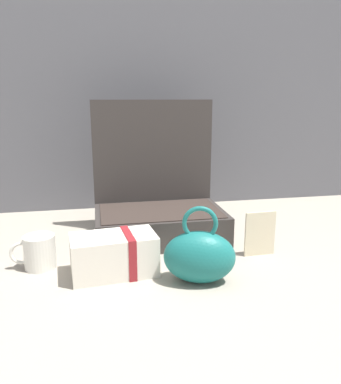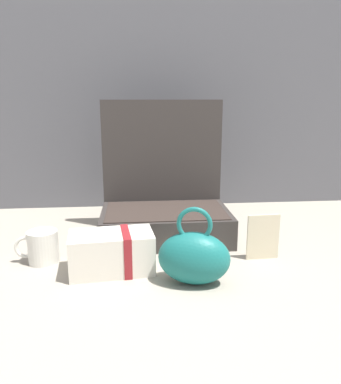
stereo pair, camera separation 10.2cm
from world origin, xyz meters
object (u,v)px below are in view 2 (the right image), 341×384
coffee_mug (42,247)px  info_card_left (263,237)px  cream_toiletry_bag (113,252)px  open_suitcase (165,205)px  teal_pouch_handbag (194,257)px

coffee_mug → info_card_left: (0.61, -0.03, 0.02)m
cream_toiletry_bag → info_card_left: bearing=5.7°
open_suitcase → cream_toiletry_bag: size_ratio=1.94×
teal_pouch_handbag → coffee_mug: bearing=158.6°
cream_toiletry_bag → info_card_left: size_ratio=1.74×
teal_pouch_handbag → info_card_left: (0.21, 0.13, -0.00)m
open_suitcase → coffee_mug: open_suitcase is taller
open_suitcase → cream_toiletry_bag: (-0.16, -0.27, -0.05)m
coffee_mug → open_suitcase: bearing=29.1°
info_card_left → coffee_mug: bearing=174.7°
coffee_mug → teal_pouch_handbag: bearing=-21.4°
cream_toiletry_bag → open_suitcase: bearing=59.6°
teal_pouch_handbag → cream_toiletry_bag: size_ratio=0.87×
open_suitcase → coffee_mug: 0.41m
open_suitcase → info_card_left: (0.26, -0.22, -0.04)m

